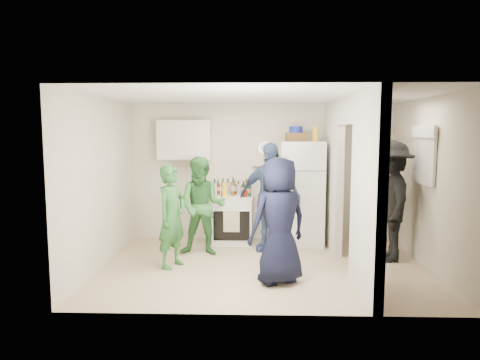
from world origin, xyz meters
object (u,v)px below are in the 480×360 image
(person_green_left, at_px, (172,217))
(person_navy, at_px, (279,221))
(yellow_cup_stack_top, at_px, (315,134))
(wicker_basket, at_px, (296,137))
(person_nook, at_px, (389,201))
(person_denim, at_px, (270,197))
(blue_bowl, at_px, (296,130))
(stove, at_px, (232,219))
(person_green_center, at_px, (202,206))
(fridge, at_px, (301,193))

(person_green_left, xyz_separation_m, person_navy, (1.53, -0.62, 0.08))
(yellow_cup_stack_top, height_order, person_green_left, yellow_cup_stack_top)
(wicker_basket, relative_size, person_green_left, 0.23)
(person_navy, bearing_deg, yellow_cup_stack_top, -138.72)
(wicker_basket, bearing_deg, person_navy, -101.24)
(person_navy, bearing_deg, person_nook, -177.03)
(person_denim, bearing_deg, person_nook, 8.00)
(blue_bowl, relative_size, person_green_left, 0.16)
(blue_bowl, height_order, yellow_cup_stack_top, blue_bowl)
(wicker_basket, bearing_deg, person_green_left, -143.52)
(stove, xyz_separation_m, wicker_basket, (1.12, 0.02, 1.47))
(blue_bowl, xyz_separation_m, yellow_cup_stack_top, (0.32, -0.15, -0.08))
(wicker_basket, xyz_separation_m, person_green_center, (-1.57, -0.79, -1.11))
(yellow_cup_stack_top, xyz_separation_m, person_navy, (-0.73, -1.91, -1.12))
(wicker_basket, height_order, yellow_cup_stack_top, yellow_cup_stack_top)
(fridge, relative_size, person_navy, 1.09)
(blue_bowl, xyz_separation_m, person_navy, (-0.41, -2.06, -1.20))
(stove, height_order, wicker_basket, wicker_basket)
(fridge, relative_size, person_denim, 1.01)
(fridge, distance_m, blue_bowl, 1.12)
(person_denim, bearing_deg, stove, 165.33)
(person_denim, bearing_deg, wicker_basket, 70.67)
(fridge, height_order, person_navy, fridge)
(blue_bowl, height_order, person_green_center, blue_bowl)
(blue_bowl, xyz_separation_m, person_denim, (-0.47, -0.52, -1.12))
(person_green_left, relative_size, person_denim, 0.83)
(wicker_basket, relative_size, person_nook, 0.19)
(fridge, relative_size, wicker_basket, 5.22)
(stove, height_order, blue_bowl, blue_bowl)
(person_green_center, relative_size, person_denim, 0.88)
(wicker_basket, height_order, person_green_left, wicker_basket)
(stove, distance_m, wicker_basket, 1.85)
(person_green_left, bearing_deg, blue_bowl, -26.35)
(person_navy, bearing_deg, person_green_left, -49.97)
(person_nook, bearing_deg, person_green_center, -86.65)
(fridge, height_order, person_green_center, fridge)
(person_denim, bearing_deg, yellow_cup_stack_top, 47.96)
(fridge, height_order, blue_bowl, blue_bowl)
(person_nook, bearing_deg, yellow_cup_stack_top, -122.10)
(yellow_cup_stack_top, bearing_deg, wicker_basket, 154.89)
(stove, xyz_separation_m, person_green_center, (-0.45, -0.77, 0.36))
(fridge, distance_m, person_denim, 0.74)
(person_navy, bearing_deg, person_green_center, -75.35)
(blue_bowl, height_order, person_nook, blue_bowl)
(wicker_basket, bearing_deg, stove, -178.98)
(stove, xyz_separation_m, person_nook, (2.47, -0.99, 0.50))
(wicker_basket, distance_m, blue_bowl, 0.13)
(yellow_cup_stack_top, xyz_separation_m, person_denim, (-0.79, -0.37, -1.04))
(fridge, relative_size, person_nook, 0.98)
(person_green_left, height_order, person_nook, person_nook)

